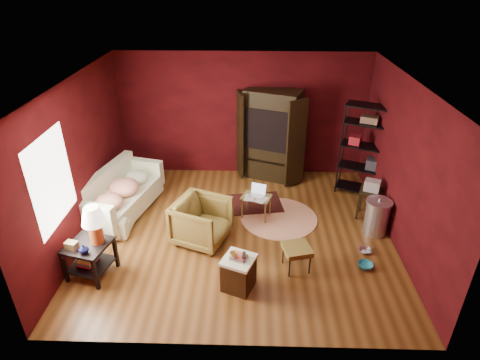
{
  "coord_description": "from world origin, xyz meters",
  "views": [
    {
      "loc": [
        0.18,
        -6.08,
        4.41
      ],
      "look_at": [
        0.0,
        0.2,
        1.0
      ],
      "focal_mm": 30.0,
      "sensor_mm": 36.0,
      "label": 1
    }
  ],
  "objects_px": {
    "sofa": "(119,197)",
    "hamper": "(239,272)",
    "wire_shelving": "(366,147)",
    "armchair": "(202,220)",
    "side_table": "(91,235)",
    "tv_armoire": "(271,134)",
    "laptop_desk": "(257,198)"
  },
  "relations": [
    {
      "from": "wire_shelving",
      "to": "sofa",
      "type": "bearing_deg",
      "value": -145.51
    },
    {
      "from": "armchair",
      "to": "hamper",
      "type": "xyz_separation_m",
      "value": [
        0.69,
        -1.17,
        -0.16
      ]
    },
    {
      "from": "armchair",
      "to": "laptop_desk",
      "type": "distance_m",
      "value": 1.25
    },
    {
      "from": "armchair",
      "to": "hamper",
      "type": "relative_size",
      "value": 1.4
    },
    {
      "from": "sofa",
      "to": "laptop_desk",
      "type": "xyz_separation_m",
      "value": [
        2.69,
        -0.06,
        0.05
      ]
    },
    {
      "from": "sofa",
      "to": "tv_armoire",
      "type": "xyz_separation_m",
      "value": [
        3.02,
        1.66,
        0.7
      ]
    },
    {
      "from": "sofa",
      "to": "hamper",
      "type": "xyz_separation_m",
      "value": [
        2.41,
        -2.03,
        -0.08
      ]
    },
    {
      "from": "armchair",
      "to": "hamper",
      "type": "bearing_deg",
      "value": -128.11
    },
    {
      "from": "laptop_desk",
      "to": "wire_shelving",
      "type": "xyz_separation_m",
      "value": [
        2.24,
        1.02,
        0.66
      ]
    },
    {
      "from": "sofa",
      "to": "laptop_desk",
      "type": "height_order",
      "value": "sofa"
    },
    {
      "from": "tv_armoire",
      "to": "hamper",
      "type": "bearing_deg",
      "value": -78.17
    },
    {
      "from": "side_table",
      "to": "wire_shelving",
      "type": "xyz_separation_m",
      "value": [
        4.8,
        2.71,
        0.35
      ]
    },
    {
      "from": "wire_shelving",
      "to": "tv_armoire",
      "type": "bearing_deg",
      "value": -176.57
    },
    {
      "from": "sofa",
      "to": "laptop_desk",
      "type": "distance_m",
      "value": 2.7
    },
    {
      "from": "sofa",
      "to": "hamper",
      "type": "height_order",
      "value": "sofa"
    },
    {
      "from": "sofa",
      "to": "hamper",
      "type": "relative_size",
      "value": 2.97
    },
    {
      "from": "armchair",
      "to": "tv_armoire",
      "type": "bearing_deg",
      "value": -5.86
    },
    {
      "from": "hamper",
      "to": "tv_armoire",
      "type": "height_order",
      "value": "tv_armoire"
    },
    {
      "from": "laptop_desk",
      "to": "wire_shelving",
      "type": "distance_m",
      "value": 2.55
    },
    {
      "from": "tv_armoire",
      "to": "laptop_desk",
      "type": "bearing_deg",
      "value": -79.52
    },
    {
      "from": "hamper",
      "to": "laptop_desk",
      "type": "bearing_deg",
      "value": 81.81
    },
    {
      "from": "armchair",
      "to": "tv_armoire",
      "type": "height_order",
      "value": "tv_armoire"
    },
    {
      "from": "hamper",
      "to": "wire_shelving",
      "type": "relative_size",
      "value": 0.32
    },
    {
      "from": "sofa",
      "to": "tv_armoire",
      "type": "distance_m",
      "value": 3.51
    },
    {
      "from": "side_table",
      "to": "hamper",
      "type": "bearing_deg",
      "value": -6.77
    },
    {
      "from": "armchair",
      "to": "side_table",
      "type": "bearing_deg",
      "value": 140.98
    },
    {
      "from": "side_table",
      "to": "tv_armoire",
      "type": "distance_m",
      "value": 4.48
    },
    {
      "from": "side_table",
      "to": "tv_armoire",
      "type": "bearing_deg",
      "value": 49.84
    },
    {
      "from": "hamper",
      "to": "sofa",
      "type": "bearing_deg",
      "value": 139.94
    },
    {
      "from": "tv_armoire",
      "to": "sofa",
      "type": "bearing_deg",
      "value": -130.06
    },
    {
      "from": "sofa",
      "to": "wire_shelving",
      "type": "height_order",
      "value": "wire_shelving"
    },
    {
      "from": "side_table",
      "to": "laptop_desk",
      "type": "relative_size",
      "value": 1.82
    }
  ]
}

